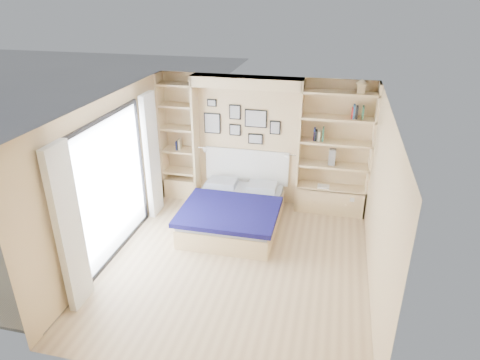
# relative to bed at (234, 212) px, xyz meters

# --- Properties ---
(ground) EXTENTS (4.50, 4.50, 0.00)m
(ground) POSITION_rel_bed_xyz_m (0.32, -1.16, -0.27)
(ground) COLOR tan
(ground) RESTS_ON ground
(room_shell) EXTENTS (4.50, 4.50, 4.50)m
(room_shell) POSITION_rel_bed_xyz_m (-0.07, 0.36, 0.81)
(room_shell) COLOR tan
(room_shell) RESTS_ON ground
(bed) EXTENTS (1.66, 2.11, 1.07)m
(bed) POSITION_rel_bed_xyz_m (0.00, 0.00, 0.00)
(bed) COLOR beige
(bed) RESTS_ON ground
(photo_gallery) EXTENTS (1.48, 0.02, 0.82)m
(photo_gallery) POSITION_rel_bed_xyz_m (-0.13, 1.07, 1.34)
(photo_gallery) COLOR black
(photo_gallery) RESTS_ON ground
(reading_lamps) EXTENTS (1.92, 0.12, 0.15)m
(reading_lamps) POSITION_rel_bed_xyz_m (0.02, 0.84, 0.83)
(reading_lamps) COLOR silver
(reading_lamps) RESTS_ON ground
(shelf_decor) EXTENTS (3.47, 0.23, 2.03)m
(shelf_decor) POSITION_rel_bed_xyz_m (1.36, 0.91, 1.40)
(shelf_decor) COLOR #A51E1E
(shelf_decor) RESTS_ON ground
(deck) EXTENTS (3.20, 4.00, 0.05)m
(deck) POSITION_rel_bed_xyz_m (-3.28, -1.16, -0.27)
(deck) COLOR #675E4C
(deck) RESTS_ON ground
(deck_chair) EXTENTS (0.59, 0.90, 0.86)m
(deck_chair) POSITION_rel_bed_xyz_m (-3.26, 0.05, 0.14)
(deck_chair) COLOR tan
(deck_chair) RESTS_ON ground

